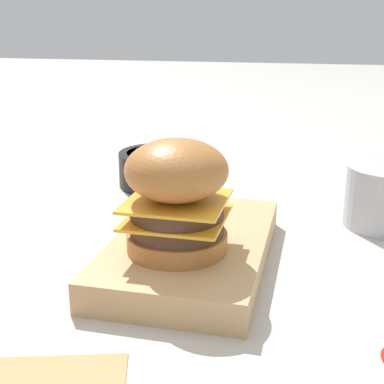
{
  "coord_description": "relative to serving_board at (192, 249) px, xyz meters",
  "views": [
    {
      "loc": [
        0.47,
        0.14,
        0.26
      ],
      "look_at": [
        -0.06,
        0.01,
        0.08
      ],
      "focal_mm": 50.0,
      "sensor_mm": 36.0,
      "label": 1
    }
  ],
  "objects": [
    {
      "name": "ground_plane",
      "position": [
        0.06,
        -0.01,
        -0.02
      ],
      "size": [
        6.0,
        6.0,
        0.0
      ],
      "primitive_type": "plane",
      "color": "#B7B2A8"
    },
    {
      "name": "serving_board",
      "position": [
        0.0,
        0.0,
        0.0
      ],
      "size": [
        0.28,
        0.16,
        0.03
      ],
      "color": "tan",
      "rests_on": "ground_plane"
    },
    {
      "name": "burger",
      "position": [
        0.04,
        -0.01,
        0.08
      ],
      "size": [
        0.1,
        0.1,
        0.12
      ],
      "color": "#AD6B33",
      "rests_on": "serving_board"
    },
    {
      "name": "side_bowl",
      "position": [
        -0.28,
        -0.12,
        0.01
      ],
      "size": [
        0.14,
        0.14,
        0.06
      ],
      "color": "black",
      "rests_on": "ground_plane"
    }
  ]
}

